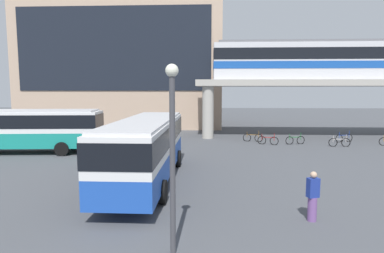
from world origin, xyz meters
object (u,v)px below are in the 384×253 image
station_building (128,62)px  bicycle_green (295,140)px  bicycle_silver (339,142)px  bicycle_blue (344,138)px  train (333,60)px  pedestrian_at_kerb (141,137)px  bus_secondary (25,126)px  bus_main (147,144)px  bicycle_brown (253,138)px  pedestrian_waiting_near_stop (313,198)px  bicycle_red (268,140)px

station_building → bicycle_green: (18.45, -16.33, -8.19)m
bicycle_silver → bicycle_blue: same height
station_building → bicycle_silver: 29.05m
bicycle_blue → bicycle_green: size_ratio=0.98×
train → pedestrian_at_kerb: 20.46m
bus_secondary → bicycle_green: 21.76m
station_building → bus_secondary: size_ratio=2.23×
station_building → bicycle_green: 25.96m
bicycle_silver → bus_main: bearing=-141.2°
bicycle_brown → bicycle_blue: size_ratio=1.03×
bus_main → pedestrian_waiting_near_stop: size_ratio=6.13×
bicycle_brown → pedestrian_at_kerb: 10.11m
bus_main → bicycle_brown: bus_main is taller
station_building → pedestrian_waiting_near_stop: size_ratio=13.86×
bus_main → bicycle_blue: 20.68m
train → bicycle_red: 11.68m
bicycle_brown → pedestrian_at_kerb: bearing=-162.6°
bus_main → bicycle_green: (10.65, 12.28, -1.63)m
train → bus_main: bearing=-131.6°
bicycle_brown → bus_main: bearing=-117.9°
train → bicycle_green: 10.22m
bicycle_brown → bicycle_green: (3.46, -1.32, 0.00)m
bicycle_green → pedestrian_waiting_near_stop: size_ratio=0.97×
bicycle_brown → bicycle_blue: same height
bus_secondary → bicycle_green: bearing=13.1°
bus_main → bicycle_red: bus_main is taller
train → bicycle_brown: (-8.36, -3.94, -7.27)m
bus_secondary → bicycle_green: bus_secondary is taller
bicycle_green → pedestrian_waiting_near_stop: (-3.85, -16.87, 0.50)m
pedestrian_waiting_near_stop → pedestrian_at_kerb: size_ratio=1.03×
pedestrian_at_kerb → bicycle_red: bearing=7.6°
train → pedestrian_at_kerb: train is taller
bus_secondary → bicycle_blue: (25.87, 6.36, -1.63)m
bicycle_green → bicycle_red: bearing=-173.6°
bicycle_silver → pedestrian_at_kerb: size_ratio=1.02×
station_building → bicycle_silver: station_building is taller
bicycle_silver → pedestrian_at_kerb: pedestrian_at_kerb is taller
train → bicycle_brown: train is taller
bus_secondary → bicycle_blue: size_ratio=6.51×
bus_main → bicycle_brown: 15.47m
station_building → bicycle_blue: station_building is taller
station_building → bicycle_blue: (23.19, -14.89, -8.19)m
bus_main → bicycle_brown: size_ratio=6.26×
bus_secondary → bus_main: bearing=-35.1°
bicycle_silver → bicycle_green: 3.51m
bicycle_blue → pedestrian_waiting_near_stop: (-8.59, -18.31, 0.50)m
station_building → bicycle_blue: bearing=-32.7°
bicycle_blue → bicycle_red: bearing=-166.5°
bicycle_red → bicycle_blue: bearing=13.5°
bus_secondary → bicycle_green: size_ratio=6.40×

